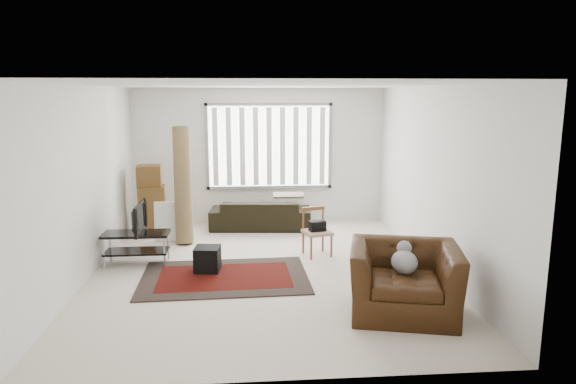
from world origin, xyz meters
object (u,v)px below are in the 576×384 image
at_px(tv_stand, 136,241).
at_px(side_chair, 317,229).
at_px(moving_boxes, 151,203).
at_px(sofa, 260,210).
at_px(armchair, 404,275).

distance_m(tv_stand, side_chair, 2.83).
distance_m(tv_stand, moving_boxes, 1.74).
bearing_deg(tv_stand, side_chair, 4.54).
distance_m(sofa, side_chair, 1.97).
bearing_deg(armchair, sofa, 124.60).
bearing_deg(armchair, side_chair, 120.81).
xyz_separation_m(tv_stand, side_chair, (2.82, 0.22, 0.07)).
bearing_deg(tv_stand, armchair, -30.41).
distance_m(moving_boxes, side_chair, 3.26).
relative_size(tv_stand, moving_boxes, 0.77).
bearing_deg(sofa, tv_stand, 50.16).
bearing_deg(armchair, tv_stand, 162.77).
height_order(tv_stand, moving_boxes, moving_boxes).
bearing_deg(moving_boxes, tv_stand, -87.63).
relative_size(side_chair, armchair, 0.52).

